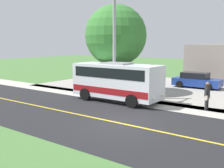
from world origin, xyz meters
The scene contains 9 objects.
ground_plane centered at (0.00, 0.00, 0.00)m, with size 120.00×120.00×0.00m, color #477238.
road_surface centered at (0.00, 0.00, 0.00)m, with size 8.00×100.00×0.01m, color black.
sidewalk centered at (-5.20, 0.00, 0.00)m, with size 2.40×100.00×0.01m, color #B2ADA3.
road_centre_line centered at (0.00, 0.00, 0.01)m, with size 0.16×100.00×0.00m, color gold.
shuttle_bus_front centered at (-4.46, -3.43, 1.55)m, with size 2.57×6.68×2.82m.
pedestrian_waiting centered at (-5.68, 2.68, 0.96)m, with size 0.72×0.34×1.78m.
street_light_pole centered at (-4.88, -4.05, 4.44)m, with size 1.97×0.24×8.07m.
parked_car_near centered at (-13.95, -0.88, 0.69)m, with size 2.05×4.42×1.45m.
tree_curbside centered at (-7.40, -5.64, 4.82)m, with size 5.16×5.16×7.41m.
Camera 1 is at (11.39, 7.82, 4.17)m, focal length 43.55 mm.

